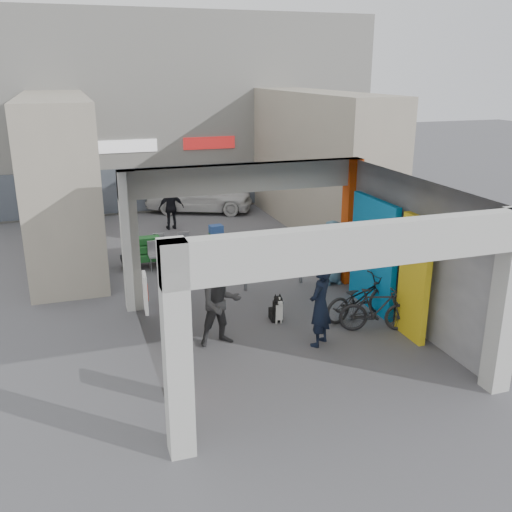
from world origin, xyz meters
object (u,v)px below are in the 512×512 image
object	(u,v)px
man_crates	(171,208)
cafe_set	(168,254)
man_with_dog	(320,305)
border_collie	(277,310)
white_van	(200,194)
man_elderly	(332,252)
bicycle_front	(359,298)
bicycle_rear	(376,310)
produce_stand	(143,256)
man_back_turned	(220,303)

from	to	relation	value
man_crates	cafe_set	bearing A→B (deg)	74.63
cafe_set	man_with_dog	distance (m)	6.89
man_with_dog	man_crates	distance (m)	10.51
border_collie	white_van	distance (m)	11.42
man_crates	white_van	world-z (taller)	man_crates
man_elderly	white_van	bearing A→B (deg)	99.44
man_with_dog	man_crates	size ratio (longest dim) A/B	1.14
bicycle_front	bicycle_rear	xyz separation A→B (m)	(0.04, -0.77, 0.00)
man_elderly	bicycle_front	bearing A→B (deg)	-100.02
cafe_set	man_with_dog	world-z (taller)	man_with_dog
cafe_set	man_with_dog	size ratio (longest dim) A/B	0.76
man_crates	bicycle_rear	size ratio (longest dim) A/B	0.95
produce_stand	man_crates	distance (m)	4.32
bicycle_rear	man_with_dog	bearing A→B (deg)	115.25
produce_stand	man_elderly	world-z (taller)	man_elderly
man_back_turned	man_crates	distance (m)	9.73
man_back_turned	man_elderly	world-z (taller)	man_back_turned
man_with_dog	man_back_turned	bearing A→B (deg)	-59.98
man_crates	man_elderly	bearing A→B (deg)	111.43
produce_stand	white_van	distance (m)	7.14
man_crates	bicycle_front	world-z (taller)	man_crates
produce_stand	border_collie	size ratio (longest dim) A/B	1.83
man_crates	bicycle_front	xyz separation A→B (m)	(2.81, -9.45, -0.30)
cafe_set	bicycle_rear	xyz separation A→B (m)	(3.70, -6.29, 0.21)
cafe_set	man_crates	bearing A→B (deg)	77.70
border_collie	white_van	xyz separation A→B (m)	(0.77, 11.38, 0.46)
cafe_set	border_collie	size ratio (longest dim) A/B	1.97
cafe_set	bicycle_front	bearing A→B (deg)	-56.47
bicycle_front	white_van	xyz separation A→B (m)	(-1.17, 11.82, 0.23)
cafe_set	man_elderly	xyz separation A→B (m)	(4.08, -3.15, 0.61)
produce_stand	man_with_dog	distance (m)	7.11
man_elderly	white_van	size ratio (longest dim) A/B	0.41
man_with_dog	white_van	size ratio (longest dim) A/B	0.42
bicycle_front	cafe_set	bearing A→B (deg)	21.11
produce_stand	border_collie	bearing A→B (deg)	-52.49
produce_stand	bicycle_rear	xyz separation A→B (m)	(4.46, -6.24, 0.17)
produce_stand	cafe_set	bearing A→B (deg)	15.22
man_crates	man_with_dog	bearing A→B (deg)	94.17
border_collie	bicycle_front	xyz separation A→B (m)	(1.94, -0.44, 0.23)
cafe_set	produce_stand	distance (m)	0.77
produce_stand	bicycle_front	xyz separation A→B (m)	(4.43, -5.47, 0.17)
man_elderly	white_van	xyz separation A→B (m)	(-1.59, 9.45, -0.16)
produce_stand	man_with_dog	size ratio (longest dim) A/B	0.71
bicycle_front	white_van	distance (m)	11.88
bicycle_rear	man_crates	bearing A→B (deg)	33.00
man_elderly	man_crates	xyz separation A→B (m)	(-3.22, 7.07, -0.09)
border_collie	man_crates	xyz separation A→B (m)	(-0.86, 9.01, 0.53)
produce_stand	bicycle_front	world-z (taller)	bicycle_front
bicycle_front	bicycle_rear	bearing A→B (deg)	170.33
bicycle_rear	man_elderly	bearing A→B (deg)	10.57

